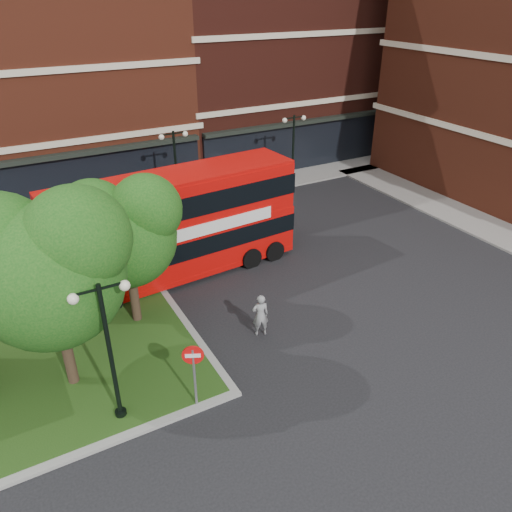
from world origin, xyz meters
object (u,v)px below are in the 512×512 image
woman (260,315)px  car_silver (160,206)px  car_white (249,180)px  bus (177,219)px

woman → car_silver: size_ratio=0.42×
woman → car_silver: bearing=-78.0°
woman → car_silver: 12.65m
car_silver → car_white: (6.72, 1.50, -0.04)m
bus → woman: 6.32m
woman → car_white: (7.04, 14.14, -0.22)m
bus → car_silver: bearing=74.3°
bus → car_white: size_ratio=2.79×
car_silver → car_white: size_ratio=1.03×
bus → car_silver: (1.34, 6.72, -2.12)m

